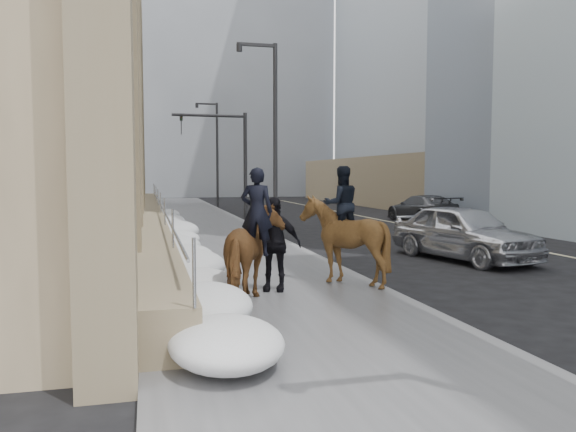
% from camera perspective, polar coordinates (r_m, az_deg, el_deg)
% --- Properties ---
extents(ground, '(140.00, 140.00, 0.00)m').
position_cam_1_polar(ground, '(9.74, 0.42, -11.19)').
color(ground, black).
rests_on(ground, ground).
extents(sidewalk, '(5.00, 80.00, 0.12)m').
position_cam_1_polar(sidewalk, '(19.40, -7.02, -3.28)').
color(sidewalk, '#4A4A4C').
rests_on(sidewalk, ground).
extents(curb, '(0.24, 80.00, 0.12)m').
position_cam_1_polar(curb, '(19.89, 0.50, -3.06)').
color(curb, slate).
rests_on(curb, ground).
extents(lane_line, '(0.15, 70.00, 0.01)m').
position_cam_1_polar(lane_line, '(23.16, 19.74, -2.41)').
color(lane_line, '#BFB78C').
rests_on(lane_line, ground).
extents(limestone_building, '(6.10, 44.00, 18.00)m').
position_cam_1_polar(limestone_building, '(29.87, -20.18, 16.20)').
color(limestone_building, '#8A795B').
rests_on(limestone_building, ground).
extents(bg_building_mid, '(30.00, 12.00, 28.00)m').
position_cam_1_polar(bg_building_mid, '(70.31, -8.99, 13.55)').
color(bg_building_mid, slate).
rests_on(bg_building_mid, ground).
extents(bg_building_far, '(24.00, 12.00, 20.00)m').
position_cam_1_polar(bg_building_far, '(81.51, -16.84, 9.30)').
color(bg_building_far, gray).
rests_on(bg_building_far, ground).
extents(streetlight_mid, '(1.71, 0.24, 8.00)m').
position_cam_1_polar(streetlight_mid, '(23.73, -1.68, 9.06)').
color(streetlight_mid, '#2D2D30').
rests_on(streetlight_mid, ground).
extents(streetlight_far, '(1.71, 0.24, 8.00)m').
position_cam_1_polar(streetlight_far, '(43.43, -7.41, 6.85)').
color(streetlight_far, '#2D2D30').
rests_on(streetlight_far, ground).
extents(traffic_signal, '(4.10, 0.22, 6.00)m').
position_cam_1_polar(traffic_signal, '(31.43, -6.04, 6.81)').
color(traffic_signal, '#2D2D30').
rests_on(traffic_signal, ground).
extents(snow_bank, '(1.70, 18.10, 0.76)m').
position_cam_1_polar(snow_bank, '(17.35, -10.93, -2.85)').
color(snow_bank, white).
rests_on(snow_bank, sidewalk).
extents(mounted_horse_left, '(1.70, 2.45, 2.61)m').
position_cam_1_polar(mounted_horse_left, '(10.89, -3.45, -3.43)').
color(mounted_horse_left, '#553519').
rests_on(mounted_horse_left, sidewalk).
extents(mounted_horse_right, '(1.65, 1.84, 2.66)m').
position_cam_1_polar(mounted_horse_right, '(12.71, 5.63, -1.92)').
color(mounted_horse_right, '#412A12').
rests_on(mounted_horse_right, sidewalk).
extents(pedestrian, '(1.27, 0.90, 2.00)m').
position_cam_1_polar(pedestrian, '(11.92, -1.49, -2.85)').
color(pedestrian, black).
rests_on(pedestrian, sidewalk).
extents(car_silver, '(3.03, 5.31, 1.70)m').
position_cam_1_polar(car_silver, '(17.76, 17.42, -1.57)').
color(car_silver, '#B6B8BF').
rests_on(car_silver, ground).
extents(car_grey, '(2.34, 5.20, 1.48)m').
position_cam_1_polar(car_grey, '(31.37, 13.47, 0.76)').
color(car_grey, '#4B4D52').
rests_on(car_grey, ground).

